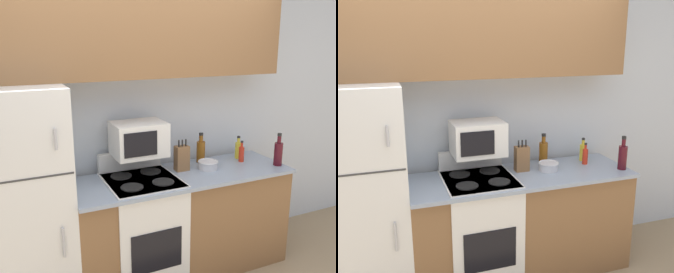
% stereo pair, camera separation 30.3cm
% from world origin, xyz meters
% --- Properties ---
extents(wall_back, '(8.00, 0.05, 2.55)m').
position_xyz_m(wall_back, '(0.00, 0.69, 1.27)').
color(wall_back, silver).
rests_on(wall_back, ground_plane).
extents(lower_cabinets, '(1.92, 0.65, 0.93)m').
position_xyz_m(lower_cabinets, '(0.32, 0.30, 0.47)').
color(lower_cabinets, brown).
rests_on(lower_cabinets, ground_plane).
extents(refrigerator, '(0.63, 0.68, 1.74)m').
position_xyz_m(refrigerator, '(-0.96, 0.33, 0.87)').
color(refrigerator, white).
rests_on(refrigerator, ground_plane).
extents(upper_cabinets, '(2.55, 0.36, 0.66)m').
position_xyz_m(upper_cabinets, '(0.00, 0.49, 2.07)').
color(upper_cabinets, brown).
rests_on(upper_cabinets, refrigerator).
extents(stove, '(0.59, 0.63, 1.10)m').
position_xyz_m(stove, '(-0.06, 0.29, 0.48)').
color(stove, white).
rests_on(stove, ground_plane).
extents(microwave, '(0.43, 0.33, 0.28)m').
position_xyz_m(microwave, '(-0.03, 0.42, 1.25)').
color(microwave, white).
rests_on(microwave, stove).
extents(knife_block, '(0.12, 0.08, 0.28)m').
position_xyz_m(knife_block, '(0.35, 0.38, 1.04)').
color(knife_block, brown).
rests_on(knife_block, lower_cabinets).
extents(bowl, '(0.18, 0.18, 0.08)m').
position_xyz_m(bowl, '(0.57, 0.30, 0.97)').
color(bowl, silver).
rests_on(bowl, lower_cabinets).
extents(bottle_cooking_spray, '(0.06, 0.06, 0.22)m').
position_xyz_m(bottle_cooking_spray, '(1.00, 0.45, 1.02)').
color(bottle_cooking_spray, gold).
rests_on(bottle_cooking_spray, lower_cabinets).
extents(bottle_whiskey, '(0.08, 0.08, 0.28)m').
position_xyz_m(bottle_whiskey, '(0.61, 0.51, 1.04)').
color(bottle_whiskey, brown).
rests_on(bottle_whiskey, lower_cabinets).
extents(bottle_hot_sauce, '(0.05, 0.05, 0.20)m').
position_xyz_m(bottle_hot_sauce, '(0.96, 0.36, 1.01)').
color(bottle_hot_sauce, red).
rests_on(bottle_hot_sauce, lower_cabinets).
extents(bottle_wine_red, '(0.08, 0.08, 0.30)m').
position_xyz_m(bottle_wine_red, '(1.20, 0.13, 1.05)').
color(bottle_wine_red, '#470F19').
rests_on(bottle_wine_red, lower_cabinets).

